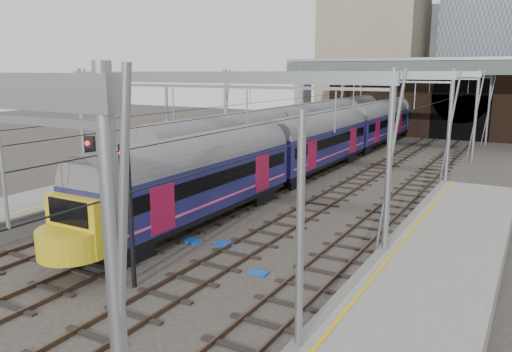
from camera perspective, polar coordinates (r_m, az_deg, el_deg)
The scene contains 13 objects.
ground at distance 18.42m, azimuth -19.86°, elevation -14.14°, with size 160.00×160.00×0.00m, color #38332D.
tracks at distance 29.65m, azimuth 2.57°, elevation -3.45°, with size 14.40×80.00×0.22m.
overhead_line at distance 34.53m, azimuth 7.63°, elevation 9.65°, with size 16.80×80.00×8.00m.
retaining_wall at distance 63.59m, azimuth 19.24°, elevation 8.07°, with size 28.00×2.75×9.00m.
overbridge at distance 57.96m, azimuth 16.96°, elevation 10.81°, with size 28.00×3.00×9.25m.
city_skyline at distance 82.14m, azimuth 23.34°, elevation 17.43°, with size 37.50×27.50×60.00m.
train_main at distance 46.97m, azimuth 10.85°, elevation 5.10°, with size 2.77×64.16×4.78m.
train_second at distance 49.29m, azimuth 6.80°, elevation 5.64°, with size 2.91×50.42×4.97m.
signal_near_left at distance 21.05m, azimuth -17.92°, elevation -1.09°, with size 0.42×0.48×5.38m.
signal_near_centre at distance 18.40m, azimuth -14.34°, elevation -2.69°, with size 0.40×0.48×5.38m.
equip_cover_a at distance 23.81m, azimuth -7.39°, elevation -7.36°, with size 0.92×0.65×0.11m, color #1748B3.
equip_cover_b at distance 23.23m, azimuth -3.69°, elevation -7.78°, with size 0.88×0.62×0.10m, color #1748B3.
equip_cover_c at distance 20.10m, azimuth 0.29°, elevation -11.01°, with size 0.75×0.53×0.09m, color #1748B3.
Camera 1 is at (12.93, -10.50, 7.87)m, focal length 35.00 mm.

